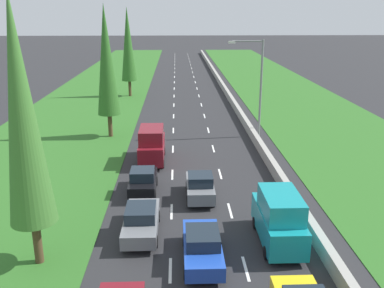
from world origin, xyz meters
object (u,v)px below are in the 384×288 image
object	(u,v)px
maroon_van_left_lane	(152,145)
poplar_tree_nearest	(22,113)
poplar_tree_third	(128,45)
blue_sedan_centre_lane	(202,246)
poplar_tree_second	(106,61)
grey_sedan_left_lane	(141,220)
black_hatchback_left_lane	(143,181)
teal_van_right_lane	(279,218)
grey_hatchback_centre_lane	(200,186)
street_light_mast	(257,82)

from	to	relation	value
maroon_van_left_lane	poplar_tree_nearest	world-z (taller)	poplar_tree_nearest
poplar_tree_nearest	poplar_tree_third	world-z (taller)	poplar_tree_nearest
blue_sedan_centre_lane	poplar_tree_second	distance (m)	23.52
grey_sedan_left_lane	black_hatchback_left_lane	distance (m)	5.43
black_hatchback_left_lane	teal_van_right_lane	size ratio (longest dim) A/B	0.80
grey_hatchback_centre_lane	poplar_tree_third	world-z (taller)	poplar_tree_third
maroon_van_left_lane	poplar_tree_nearest	size ratio (longest dim) A/B	0.39
poplar_tree_second	street_light_mast	distance (m)	13.85
blue_sedan_centre_lane	grey_sedan_left_lane	bearing A→B (deg)	138.85
poplar_tree_second	poplar_tree_third	bearing A→B (deg)	90.61
grey_hatchback_centre_lane	poplar_tree_third	xyz separation A→B (m)	(-7.93, 34.38, 6.22)
grey_sedan_left_lane	grey_hatchback_centre_lane	xyz separation A→B (m)	(3.36, 4.42, 0.02)
black_hatchback_left_lane	poplar_tree_third	xyz separation A→B (m)	(-4.27, 33.38, 6.22)
black_hatchback_left_lane	street_light_mast	size ratio (longest dim) A/B	0.43
maroon_van_left_lane	poplar_tree_second	size ratio (longest dim) A/B	0.40
maroon_van_left_lane	street_light_mast	size ratio (longest dim) A/B	0.54
grey_sedan_left_lane	grey_hatchback_centre_lane	size ratio (longest dim) A/B	1.15
grey_sedan_left_lane	blue_sedan_centre_lane	world-z (taller)	same
blue_sedan_centre_lane	teal_van_right_lane	bearing A→B (deg)	21.18
grey_hatchback_centre_lane	maroon_van_left_lane	xyz separation A→B (m)	(-3.40, 7.06, 0.56)
grey_sedan_left_lane	poplar_tree_nearest	distance (m)	8.34
teal_van_right_lane	blue_sedan_centre_lane	xyz separation A→B (m)	(-3.97, -1.54, -0.59)
poplar_tree_second	teal_van_right_lane	bearing A→B (deg)	-60.11
poplar_tree_nearest	poplar_tree_second	size ratio (longest dim) A/B	1.02
poplar_tree_second	poplar_tree_third	xyz separation A→B (m)	(-0.21, 20.10, -0.07)
poplar_tree_nearest	poplar_tree_third	distance (m)	41.31
street_light_mast	blue_sedan_centre_lane	bearing A→B (deg)	-106.64
teal_van_right_lane	poplar_tree_second	size ratio (longest dim) A/B	0.40
grey_hatchback_centre_lane	poplar_tree_nearest	distance (m)	12.38
grey_hatchback_centre_lane	blue_sedan_centre_lane	bearing A→B (deg)	-92.22
black_hatchback_left_lane	maroon_van_left_lane	size ratio (longest dim) A/B	0.80
grey_sedan_left_lane	teal_van_right_lane	xyz separation A→B (m)	(7.05, -1.15, 0.59)
grey_hatchback_centre_lane	grey_sedan_left_lane	bearing A→B (deg)	-127.25
blue_sedan_centre_lane	poplar_tree_second	bearing A→B (deg)	109.18
teal_van_right_lane	maroon_van_left_lane	xyz separation A→B (m)	(-7.10, 12.63, 0.00)
poplar_tree_nearest	poplar_tree_third	size ratio (longest dim) A/B	1.04
poplar_tree_second	street_light_mast	bearing A→B (deg)	-1.75
maroon_van_left_lane	poplar_tree_second	bearing A→B (deg)	120.86
poplar_tree_second	poplar_tree_third	distance (m)	20.10
maroon_van_left_lane	poplar_tree_second	world-z (taller)	poplar_tree_second
grey_hatchback_centre_lane	maroon_van_left_lane	bearing A→B (deg)	115.71
grey_hatchback_centre_lane	poplar_tree_nearest	world-z (taller)	poplar_tree_nearest
teal_van_right_lane	poplar_tree_third	size ratio (longest dim) A/B	0.41
blue_sedan_centre_lane	street_light_mast	xyz separation A→B (m)	(6.27, 20.98, 4.42)
maroon_van_left_lane	poplar_tree_third	xyz separation A→B (m)	(-4.53, 27.32, 5.66)
teal_van_right_lane	poplar_tree_nearest	size ratio (longest dim) A/B	0.39
black_hatchback_left_lane	maroon_van_left_lane	bearing A→B (deg)	87.51
poplar_tree_second	street_light_mast	xyz separation A→B (m)	(13.71, -0.42, -1.90)
black_hatchback_left_lane	teal_van_right_lane	bearing A→B (deg)	-41.78
poplar_tree_second	street_light_mast	world-z (taller)	poplar_tree_second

